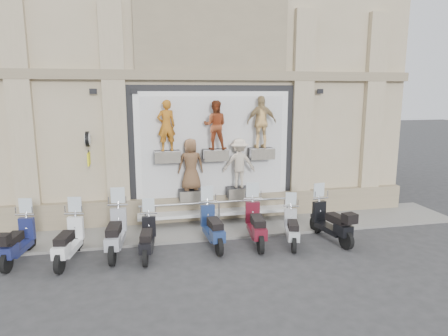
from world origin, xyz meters
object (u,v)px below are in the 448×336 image
Objects in this scene: clock_sign_bracket at (88,144)px; scooter_b at (68,233)px; scooter_g at (292,221)px; scooter_c at (115,224)px; scooter_d at (147,230)px; guard_rail at (219,215)px; scooter_a at (17,233)px; scooter_e at (212,219)px; scooter_h at (331,214)px; scooter_f at (256,216)px.

clock_sign_bracket is 0.53× the size of scooter_b.
scooter_g is at bearing 9.33° from scooter_b.
scooter_c is 0.91m from scooter_d.
guard_rail is 2.70× the size of scooter_a.
scooter_h is at bearing -8.78° from scooter_e.
guard_rail is 2.44× the size of scooter_c.
scooter_d is at bearing 7.72° from scooter_b.
scooter_e is at bearing 8.94° from scooter_a.
guard_rail is at bearing 141.17° from scooter_h.
scooter_g is at bearing -20.88° from clock_sign_bracket.
scooter_c is (2.45, -0.02, 0.08)m from scooter_a.
scooter_e is at bearing -27.72° from clock_sign_bracket.
scooter_a is at bearing -166.72° from guard_rail.
scooter_f is at bearing 11.75° from scooter_d.
clock_sign_bracket reaches higher than scooter_d.
guard_rail is 4.57m from clock_sign_bracket.
scooter_b is at bearing -175.81° from scooter_d.
scooter_d is 4.08m from scooter_g.
scooter_a is 1.09× the size of scooter_g.
scooter_a is 0.98× the size of scooter_b.
clock_sign_bracket is 0.49× the size of scooter_c.
scooter_d is (3.28, -0.38, -0.04)m from scooter_a.
scooter_f reaches higher than guard_rail.
scooter_d is 0.87× the size of scooter_f.
scooter_b is 7.30m from scooter_h.
scooter_b reaches higher than scooter_a.
clock_sign_bracket reaches higher than scooter_b.
scooter_c is 1.20× the size of scooter_g.
clock_sign_bracket reaches higher than scooter_a.
guard_rail is at bearing 126.02° from scooter_f.
guard_rail is 3.47m from scooter_h.
scooter_h is (7.30, -0.06, 0.02)m from scooter_b.
scooter_g is (1.80, -1.71, 0.24)m from guard_rail.
scooter_e reaches higher than scooter_b.
scooter_b is 3.83m from scooter_e.
scooter_g is (2.25, -0.36, -0.10)m from scooter_e.
scooter_b reaches higher than scooter_d.
scooter_b is 0.94× the size of scooter_f.
scooter_c reaches higher than scooter_a.
scooter_h reaches higher than scooter_g.
scooter_g is 1.23m from scooter_h.
scooter_d is (1.61, -2.16, -2.08)m from clock_sign_bracket.
scooter_f is at bearing 12.32° from scooter_b.
scooter_f is (3.91, -0.09, -0.01)m from scooter_c.
scooter_g is at bearing 171.85° from scooter_h.
scooter_a is (-1.66, -1.78, -2.04)m from clock_sign_bracket.
clock_sign_bracket is 0.59× the size of scooter_g.
scooter_d is 0.90× the size of scooter_h.
scooter_d is at bearing -143.45° from guard_rail.
scooter_g is (4.91, -0.37, -0.14)m from scooter_c.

